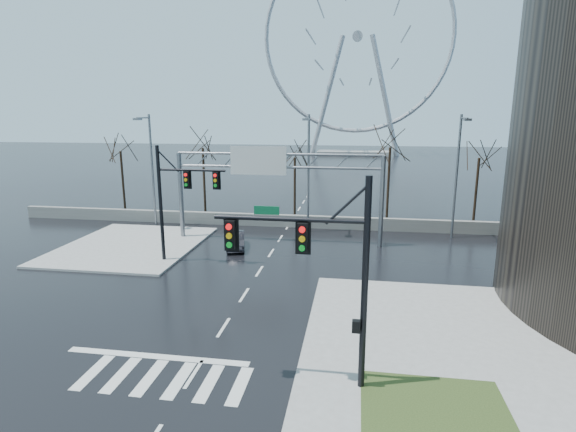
% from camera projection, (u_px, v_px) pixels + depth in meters
% --- Properties ---
extents(ground, '(260.00, 260.00, 0.00)m').
position_uv_depth(ground, '(224.00, 327.00, 21.53)').
color(ground, black).
rests_on(ground, ground).
extents(sidewalk_right_ext, '(12.00, 10.00, 0.15)m').
position_uv_depth(sidewalk_right_ext, '(433.00, 322.00, 21.94)').
color(sidewalk_right_ext, gray).
rests_on(sidewalk_right_ext, ground).
extents(sidewalk_far, '(10.00, 12.00, 0.15)m').
position_uv_depth(sidewalk_far, '(132.00, 245.00, 34.73)').
color(sidewalk_far, gray).
rests_on(sidewalk_far, ground).
extents(grass_strip, '(5.00, 4.00, 0.02)m').
position_uv_depth(grass_strip, '(435.00, 409.00, 15.33)').
color(grass_strip, '#263A18').
rests_on(grass_strip, sidewalk_near).
extents(barrier_wall, '(52.00, 0.50, 1.10)m').
position_uv_depth(barrier_wall, '(288.00, 221.00, 40.68)').
color(barrier_wall, slate).
rests_on(barrier_wall, ground).
extents(signal_mast_near, '(5.52, 0.41, 8.00)m').
position_uv_depth(signal_mast_near, '(327.00, 263.00, 15.79)').
color(signal_mast_near, black).
rests_on(signal_mast_near, ground).
extents(signal_mast_far, '(4.72, 0.41, 8.00)m').
position_uv_depth(signal_mast_far, '(176.00, 193.00, 29.98)').
color(signal_mast_far, black).
rests_on(signal_mast_far, ground).
extents(sign_gantry, '(16.36, 0.40, 7.60)m').
position_uv_depth(sign_gantry, '(273.00, 178.00, 34.86)').
color(sign_gantry, slate).
rests_on(sign_gantry, ground).
extents(streetlight_left, '(0.50, 2.55, 10.00)m').
position_uv_depth(streetlight_left, '(150.00, 162.00, 39.53)').
color(streetlight_left, slate).
rests_on(streetlight_left, ground).
extents(streetlight_mid, '(0.50, 2.55, 10.00)m').
position_uv_depth(streetlight_mid, '(308.00, 165.00, 37.43)').
color(streetlight_mid, slate).
rests_on(streetlight_mid, ground).
extents(streetlight_right, '(0.50, 2.55, 10.00)m').
position_uv_depth(streetlight_right, '(458.00, 167.00, 35.63)').
color(streetlight_right, slate).
rests_on(streetlight_right, ground).
extents(tree_far_left, '(3.50, 3.50, 7.00)m').
position_uv_depth(tree_far_left, '(121.00, 158.00, 46.12)').
color(tree_far_left, black).
rests_on(tree_far_left, ground).
extents(tree_left, '(3.75, 3.75, 7.50)m').
position_uv_depth(tree_left, '(203.00, 156.00, 44.20)').
color(tree_left, black).
rests_on(tree_left, ground).
extents(tree_center, '(3.25, 3.25, 6.50)m').
position_uv_depth(tree_center, '(295.00, 165.00, 43.99)').
color(tree_center, black).
rests_on(tree_center, ground).
extents(tree_right, '(3.90, 3.90, 7.80)m').
position_uv_depth(tree_right, '(390.00, 156.00, 41.45)').
color(tree_right, black).
rests_on(tree_right, ground).
extents(tree_far_right, '(3.40, 3.40, 6.80)m').
position_uv_depth(tree_far_right, '(478.00, 166.00, 40.91)').
color(tree_far_right, black).
rests_on(tree_far_right, ground).
extents(ferris_wheel, '(45.00, 6.00, 50.91)m').
position_uv_depth(ferris_wheel, '(357.00, 45.00, 106.52)').
color(ferris_wheel, gray).
rests_on(ferris_wheel, ground).
extents(car, '(2.25, 4.00, 1.25)m').
position_uv_depth(car, '(236.00, 240.00, 34.15)').
color(car, black).
rests_on(car, ground).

